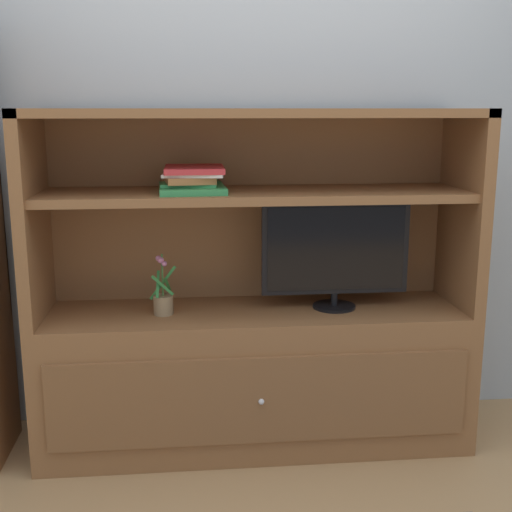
{
  "coord_description": "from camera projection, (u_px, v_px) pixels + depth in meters",
  "views": [
    {
      "loc": [
        -0.27,
        -2.35,
        1.47
      ],
      "look_at": [
        0.0,
        0.35,
        0.87
      ],
      "focal_mm": 46.59,
      "sensor_mm": 36.0,
      "label": 1
    }
  ],
  "objects": [
    {
      "name": "media_console",
      "position": [
        255.0,
        341.0,
        2.92
      ],
      "size": [
        1.87,
        0.52,
        1.47
      ],
      "color": "brown",
      "rests_on": "ground_plane"
    },
    {
      "name": "painted_rear_wall",
      "position": [
        247.0,
        124.0,
        3.05
      ],
      "size": [
        6.0,
        0.1,
        2.8
      ],
      "primitive_type": "cube",
      "color": "#9EA8B2",
      "rests_on": "ground_plane"
    },
    {
      "name": "ground_plane",
      "position": [
        265.0,
        488.0,
        2.63
      ],
      "size": [
        8.0,
        8.0,
        0.0
      ],
      "primitive_type": "plane",
      "color": "tan"
    },
    {
      "name": "magazine_stack",
      "position": [
        192.0,
        180.0,
        2.73
      ],
      "size": [
        0.29,
        0.35,
        0.1
      ],
      "color": "#338C4C",
      "rests_on": "media_console"
    },
    {
      "name": "tv_monitor",
      "position": [
        336.0,
        252.0,
        2.86
      ],
      "size": [
        0.64,
        0.19,
        0.47
      ],
      "color": "black",
      "rests_on": "media_console"
    },
    {
      "name": "potted_plant",
      "position": [
        163.0,
        301.0,
        2.81
      ],
      "size": [
        0.12,
        0.09,
        0.26
      ],
      "color": "#8C7251",
      "rests_on": "media_console"
    }
  ]
}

